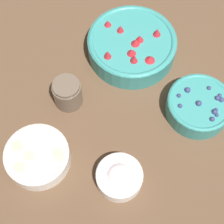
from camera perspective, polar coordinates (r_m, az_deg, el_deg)
The scene contains 6 objects.
ground_plane at distance 1.02m, azimuth -1.37°, elevation -0.46°, with size 4.00×4.00×0.00m, color brown.
bowl_strawberries at distance 1.09m, azimuth 3.05°, elevation 10.17°, with size 0.25×0.25×0.09m.
bowl_blueberries at distance 1.02m, azimuth 13.09°, elevation 0.99°, with size 0.17×0.17×0.07m.
bowl_bananas at distance 0.96m, azimuth -11.30°, elevation -6.63°, with size 0.16×0.16×0.05m.
bowl_cream at distance 0.92m, azimuth 1.13°, elevation -9.84°, with size 0.11×0.11×0.05m.
jar_chocolate at distance 1.01m, azimuth -6.78°, elevation 2.80°, with size 0.08×0.08×0.09m.
Camera 1 is at (-0.35, 0.27, 0.91)m, focal length 60.00 mm.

